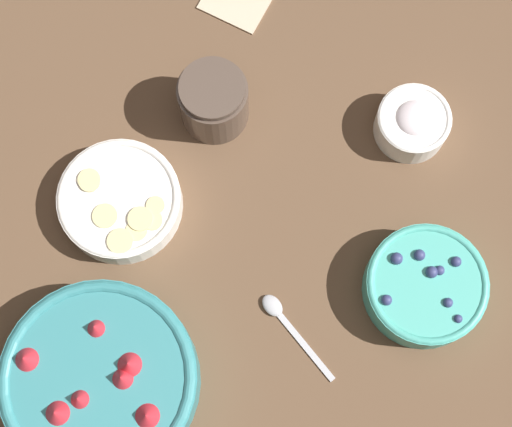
% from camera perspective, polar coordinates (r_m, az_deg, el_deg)
% --- Properties ---
extents(ground_plane, '(4.00, 4.00, 0.00)m').
position_cam_1_polar(ground_plane, '(1.13, 1.57, -1.67)').
color(ground_plane, brown).
extents(bowl_strawberries, '(0.24, 0.24, 0.09)m').
position_cam_1_polar(bowl_strawberries, '(1.08, -10.33, -10.87)').
color(bowl_strawberries, teal).
rests_on(bowl_strawberries, ground_plane).
extents(bowl_blueberries, '(0.15, 0.15, 0.06)m').
position_cam_1_polar(bowl_blueberries, '(1.11, 11.22, -4.76)').
color(bowl_blueberries, '#47AD9E').
rests_on(bowl_blueberries, ground_plane).
extents(bowl_bananas, '(0.16, 0.16, 0.04)m').
position_cam_1_polar(bowl_bananas, '(1.13, -9.04, 0.82)').
color(bowl_bananas, white).
rests_on(bowl_bananas, ground_plane).
extents(bowl_cream, '(0.10, 0.10, 0.06)m').
position_cam_1_polar(bowl_cream, '(1.17, 10.41, 6.00)').
color(bowl_cream, white).
rests_on(bowl_cream, ground_plane).
extents(jar_chocolate, '(0.09, 0.09, 0.09)m').
position_cam_1_polar(jar_chocolate, '(1.15, -2.85, 7.46)').
color(jar_chocolate, '#4C3D33').
rests_on(jar_chocolate, ground_plane).
extents(spoon, '(0.05, 0.14, 0.01)m').
position_cam_1_polar(spoon, '(1.11, 1.94, -7.18)').
color(spoon, '#B2B2B7').
rests_on(spoon, ground_plane).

